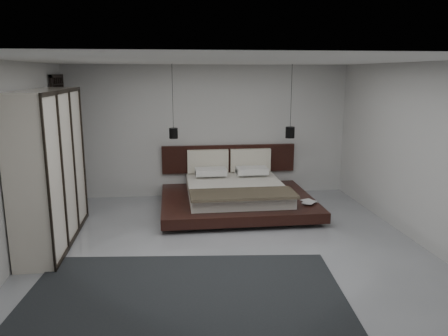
{
  "coord_description": "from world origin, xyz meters",
  "views": [
    {
      "loc": [
        -0.83,
        -6.3,
        2.64
      ],
      "look_at": [
        0.1,
        1.2,
        0.98
      ],
      "focal_mm": 35.0,
      "sensor_mm": 36.0,
      "label": 1
    }
  ],
  "objects": [
    {
      "name": "floor",
      "position": [
        0.0,
        0.0,
        0.0
      ],
      "size": [
        6.0,
        6.0,
        0.0
      ],
      "primitive_type": "plane",
      "color": "#94969C",
      "rests_on": "ground"
    },
    {
      "name": "ceiling",
      "position": [
        0.0,
        0.0,
        2.8
      ],
      "size": [
        6.0,
        6.0,
        0.0
      ],
      "primitive_type": "plane",
      "rotation": [
        3.14,
        0.0,
        0.0
      ],
      "color": "white",
      "rests_on": "wall_back"
    },
    {
      "name": "wall_back",
      "position": [
        0.0,
        3.0,
        1.4
      ],
      "size": [
        6.0,
        0.0,
        6.0
      ],
      "primitive_type": "plane",
      "rotation": [
        1.57,
        0.0,
        0.0
      ],
      "color": "#B9B9B7",
      "rests_on": "floor"
    },
    {
      "name": "wall_front",
      "position": [
        0.0,
        -3.0,
        1.4
      ],
      "size": [
        6.0,
        0.0,
        6.0
      ],
      "primitive_type": "plane",
      "rotation": [
        -1.57,
        0.0,
        0.0
      ],
      "color": "#B9B9B7",
      "rests_on": "floor"
    },
    {
      "name": "wall_left",
      "position": [
        -3.0,
        0.0,
        1.4
      ],
      "size": [
        0.0,
        6.0,
        6.0
      ],
      "primitive_type": "plane",
      "rotation": [
        1.57,
        0.0,
        1.57
      ],
      "color": "#B9B9B7",
      "rests_on": "floor"
    },
    {
      "name": "wall_right",
      "position": [
        3.0,
        0.0,
        1.4
      ],
      "size": [
        0.0,
        6.0,
        6.0
      ],
      "primitive_type": "plane",
      "rotation": [
        1.57,
        0.0,
        -1.57
      ],
      "color": "#B9B9B7",
      "rests_on": "floor"
    },
    {
      "name": "lattice_screen",
      "position": [
        -2.95,
        2.45,
        1.3
      ],
      "size": [
        0.05,
        0.9,
        2.6
      ],
      "primitive_type": "cube",
      "color": "black",
      "rests_on": "floor"
    },
    {
      "name": "bed",
      "position": [
        0.42,
        1.9,
        0.3
      ],
      "size": [
        2.9,
        2.44,
        1.1
      ],
      "color": "black",
      "rests_on": "floor"
    },
    {
      "name": "book_lower",
      "position": [
        1.61,
        1.23,
        0.28
      ],
      "size": [
        0.28,
        0.32,
        0.03
      ],
      "primitive_type": "imported",
      "rotation": [
        0.0,
        0.0,
        0.35
      ],
      "color": "#99724C",
      "rests_on": "bed"
    },
    {
      "name": "book_upper",
      "position": [
        1.59,
        1.2,
        0.3
      ],
      "size": [
        0.32,
        0.33,
        0.02
      ],
      "primitive_type": "imported",
      "rotation": [
        0.0,
        0.0,
        -0.68
      ],
      "color": "#99724C",
      "rests_on": "book_lower"
    },
    {
      "name": "pendant_left",
      "position": [
        -0.77,
        2.37,
        1.46
      ],
      "size": [
        0.17,
        0.17,
        1.45
      ],
      "color": "black",
      "rests_on": "ceiling"
    },
    {
      "name": "pendant_right",
      "position": [
        1.61,
        2.37,
        1.44
      ],
      "size": [
        0.19,
        0.19,
        1.48
      ],
      "color": "black",
      "rests_on": "ceiling"
    },
    {
      "name": "wardrobe",
      "position": [
        -2.7,
        0.57,
        1.19
      ],
      "size": [
        0.58,
        2.44,
        2.39
      ],
      "color": "silver",
      "rests_on": "floor"
    },
    {
      "name": "rug",
      "position": [
        -0.73,
        -1.7,
        0.01
      ],
      "size": [
        4.09,
        3.11,
        0.02
      ],
      "primitive_type": "cube",
      "rotation": [
        0.0,
        0.0,
        -0.1
      ],
      "color": "black",
      "rests_on": "floor"
    }
  ]
}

